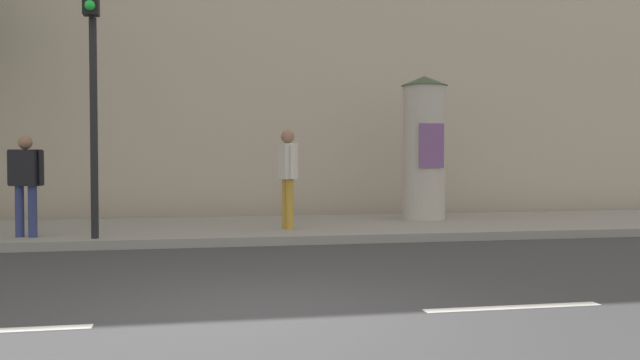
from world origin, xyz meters
TOP-DOWN VIEW (x-y plane):
  - ground_plane at (0.00, 0.00)m, footprint 80.00×80.00m
  - sidewalk_curb at (0.00, 7.00)m, footprint 36.00×4.00m
  - lane_markings at (-0.00, 0.00)m, footprint 25.80×0.16m
  - building_backdrop at (0.00, 12.00)m, footprint 36.00×5.00m
  - traffic_light at (-2.14, 5.24)m, footprint 0.24×0.45m
  - poster_column at (4.19, 7.58)m, footprint 0.98×0.98m
  - pedestrian_in_light_jacket at (-3.25, 5.76)m, footprint 0.61×0.49m
  - pedestrian_in_dark_shirt at (1.11, 6.19)m, footprint 0.32×0.59m

SIDE VIEW (x-z plane):
  - ground_plane at x=0.00m, z-range 0.00..0.00m
  - lane_markings at x=0.00m, z-range 0.00..0.01m
  - sidewalk_curb at x=0.00m, z-range 0.00..0.15m
  - pedestrian_in_light_jacket at x=-3.25m, z-range 0.31..1.96m
  - pedestrian_in_dark_shirt at x=1.11m, z-range 0.31..2.11m
  - poster_column at x=4.19m, z-range 0.17..3.16m
  - traffic_light at x=-2.14m, z-range 0.89..5.15m
  - building_backdrop at x=0.00m, z-range 0.00..10.61m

